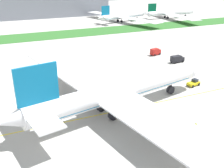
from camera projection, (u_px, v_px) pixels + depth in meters
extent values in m
plane|color=#ADAAA5|center=(126.00, 114.00, 70.32)|extent=(600.00, 600.00, 0.00)
cube|color=yellow|center=(122.00, 110.00, 72.25)|extent=(280.00, 0.36, 0.01)
cube|color=#2D6628|center=(47.00, 36.00, 159.58)|extent=(320.00, 24.00, 0.10)
cylinder|color=white|center=(120.00, 91.00, 69.45)|extent=(51.52, 15.24, 5.31)
cube|color=#0C6B9E|center=(120.00, 94.00, 69.80)|extent=(49.41, 14.42, 0.64)
sphere|color=white|center=(189.00, 71.00, 83.91)|extent=(5.04, 5.04, 5.04)
cone|color=white|center=(10.00, 121.00, 54.33)|extent=(6.61, 5.56, 4.51)
cube|color=#0C6B9E|center=(37.00, 85.00, 55.31)|extent=(9.19, 2.33, 8.49)
cube|color=white|center=(27.00, 103.00, 61.10)|extent=(7.21, 9.43, 0.37)
cube|color=white|center=(45.00, 122.00, 53.08)|extent=(7.21, 9.43, 0.37)
cube|color=white|center=(67.00, 68.00, 87.83)|extent=(20.14, 47.64, 0.42)
cube|color=white|center=(192.00, 144.00, 48.83)|extent=(20.14, 47.64, 0.42)
cylinder|color=#B7BABF|center=(87.00, 82.00, 81.39)|extent=(5.51, 3.85, 2.92)
cylinder|color=black|center=(94.00, 80.00, 82.74)|extent=(1.03, 3.09, 3.07)
cylinder|color=#B7BABF|center=(158.00, 124.00, 58.14)|extent=(5.51, 3.85, 2.92)
cylinder|color=black|center=(166.00, 121.00, 59.48)|extent=(1.03, 3.09, 3.07)
cylinder|color=black|center=(171.00, 87.00, 81.26)|extent=(0.55, 0.55, 2.06)
cylinder|color=black|center=(170.00, 90.00, 81.65)|extent=(2.69, 1.60, 2.52)
cylinder|color=black|center=(101.00, 103.00, 70.77)|extent=(0.55, 0.55, 2.06)
cylinder|color=black|center=(101.00, 107.00, 71.16)|extent=(2.69, 1.60, 2.52)
cylinder|color=black|center=(113.00, 112.00, 66.56)|extent=(0.55, 0.55, 2.06)
cylinder|color=black|center=(113.00, 115.00, 66.95)|extent=(2.69, 1.60, 2.52)
cube|color=black|center=(187.00, 69.00, 83.23)|extent=(2.60, 4.27, 0.96)
sphere|color=black|center=(45.00, 105.00, 60.82)|extent=(0.37, 0.37, 0.37)
sphere|color=black|center=(59.00, 101.00, 62.71)|extent=(0.37, 0.37, 0.37)
sphere|color=black|center=(72.00, 97.00, 64.61)|extent=(0.37, 0.37, 0.37)
sphere|color=black|center=(85.00, 94.00, 66.50)|extent=(0.37, 0.37, 0.37)
sphere|color=black|center=(97.00, 90.00, 68.39)|extent=(0.37, 0.37, 0.37)
sphere|color=black|center=(109.00, 87.00, 70.28)|extent=(0.37, 0.37, 0.37)
sphere|color=black|center=(119.00, 84.00, 72.17)|extent=(0.37, 0.37, 0.37)
sphere|color=black|center=(130.00, 82.00, 74.07)|extent=(0.37, 0.37, 0.37)
sphere|color=black|center=(139.00, 79.00, 75.96)|extent=(0.37, 0.37, 0.37)
sphere|color=black|center=(148.00, 76.00, 77.85)|extent=(0.37, 0.37, 0.37)
sphere|color=black|center=(157.00, 74.00, 79.74)|extent=(0.37, 0.37, 0.37)
sphere|color=black|center=(166.00, 72.00, 81.63)|extent=(0.37, 0.37, 0.37)
cube|color=yellow|center=(193.00, 83.00, 87.56)|extent=(4.72, 2.96, 0.85)
cube|color=black|center=(195.00, 80.00, 87.58)|extent=(1.87, 1.91, 0.90)
cylinder|color=black|center=(187.00, 86.00, 86.02)|extent=(1.79, 0.47, 0.12)
cylinder|color=black|center=(193.00, 87.00, 86.10)|extent=(0.95, 0.52, 0.90)
cylinder|color=black|center=(188.00, 84.00, 87.72)|extent=(0.95, 0.52, 0.90)
cylinder|color=black|center=(199.00, 84.00, 87.73)|extent=(0.95, 0.52, 0.90)
cylinder|color=black|center=(194.00, 82.00, 89.35)|extent=(0.95, 0.52, 0.90)
cylinder|color=black|center=(128.00, 105.00, 74.31)|extent=(0.12, 0.12, 0.79)
cylinder|color=#BFE519|center=(128.00, 103.00, 73.94)|extent=(0.09, 0.09, 0.50)
cylinder|color=black|center=(128.00, 104.00, 74.48)|extent=(0.12, 0.12, 0.79)
cylinder|color=#BFE519|center=(128.00, 102.00, 74.36)|extent=(0.09, 0.09, 0.50)
cube|color=#BFE519|center=(128.00, 102.00, 74.14)|extent=(0.42, 0.47, 0.56)
sphere|color=brown|center=(128.00, 101.00, 73.99)|extent=(0.21, 0.21, 0.21)
cylinder|color=black|center=(220.00, 155.00, 53.36)|extent=(0.13, 0.13, 0.87)
cylinder|color=orange|center=(220.00, 152.00, 53.18)|extent=(0.10, 0.10, 0.56)
cylinder|color=black|center=(221.00, 156.00, 53.24)|extent=(0.13, 0.13, 0.87)
cylinder|color=orange|center=(222.00, 153.00, 52.88)|extent=(0.10, 0.10, 0.56)
cube|color=orange|center=(221.00, 153.00, 53.02)|extent=(0.43, 0.52, 0.62)
sphere|color=tan|center=(222.00, 151.00, 52.85)|extent=(0.24, 0.24, 0.24)
cylinder|color=black|center=(196.00, 127.00, 63.23)|extent=(0.12, 0.12, 0.80)
cylinder|color=#BFE519|center=(196.00, 125.00, 62.86)|extent=(0.09, 0.09, 0.51)
cylinder|color=black|center=(195.00, 127.00, 63.40)|extent=(0.12, 0.12, 0.80)
cylinder|color=#BFE519|center=(195.00, 124.00, 63.28)|extent=(0.09, 0.09, 0.51)
cube|color=#BFE519|center=(196.00, 125.00, 63.06)|extent=(0.31, 0.46, 0.57)
sphere|color=tan|center=(196.00, 123.00, 62.90)|extent=(0.22, 0.22, 0.22)
cube|color=black|center=(176.00, 59.00, 110.24)|extent=(4.55, 2.68, 2.45)
cube|color=black|center=(181.00, 59.00, 111.61)|extent=(1.86, 2.40, 1.62)
cube|color=#263347|center=(183.00, 58.00, 111.83)|extent=(0.21, 2.01, 0.71)
cylinder|color=black|center=(179.00, 60.00, 112.90)|extent=(0.92, 0.36, 0.90)
cylinder|color=black|center=(183.00, 61.00, 110.94)|extent=(0.92, 0.36, 0.90)
cylinder|color=black|center=(172.00, 61.00, 111.22)|extent=(0.92, 0.36, 0.90)
cylinder|color=black|center=(176.00, 63.00, 109.26)|extent=(0.92, 0.36, 0.90)
cube|color=#B21E19|center=(155.00, 52.00, 120.28)|extent=(4.12, 3.01, 2.62)
cube|color=#B21E19|center=(158.00, 51.00, 121.73)|extent=(1.89, 2.41, 1.91)
cube|color=#263347|center=(159.00, 50.00, 121.95)|extent=(0.50, 1.85, 0.84)
cylinder|color=black|center=(156.00, 53.00, 122.92)|extent=(0.94, 0.49, 0.90)
cylinder|color=black|center=(160.00, 54.00, 121.27)|extent=(0.94, 0.49, 0.90)
cylinder|color=black|center=(151.00, 54.00, 121.09)|extent=(0.94, 0.49, 0.90)
cylinder|color=black|center=(155.00, 55.00, 119.44)|extent=(0.94, 0.49, 0.90)
cylinder|color=white|center=(123.00, 16.00, 203.95)|extent=(39.87, 14.91, 4.10)
cube|color=#0C6B9E|center=(123.00, 17.00, 204.22)|extent=(38.23, 14.15, 0.49)
sphere|color=white|center=(142.00, 13.00, 216.50)|extent=(3.89, 3.89, 3.89)
cone|color=white|center=(100.00, 18.00, 190.86)|extent=(5.28, 4.58, 3.48)
cube|color=#0C6B9E|center=(106.00, 10.00, 191.93)|extent=(7.09, 2.37, 6.56)
cube|color=white|center=(101.00, 17.00, 196.17)|extent=(6.05, 7.51, 0.29)
cube|color=white|center=(108.00, 18.00, 190.34)|extent=(6.05, 7.51, 0.29)
cube|color=white|center=(105.00, 14.00, 217.30)|extent=(18.39, 37.29, 0.33)
cube|color=white|center=(140.00, 20.00, 188.62)|extent=(18.39, 37.29, 0.33)
cylinder|color=#B7BABF|center=(112.00, 16.00, 212.69)|extent=(4.36, 3.23, 2.25)
cylinder|color=black|center=(114.00, 16.00, 213.84)|extent=(0.97, 2.37, 2.37)
cylinder|color=#B7BABF|center=(133.00, 20.00, 195.60)|extent=(4.36, 3.23, 2.25)
cylinder|color=black|center=(135.00, 20.00, 196.75)|extent=(0.97, 2.37, 2.37)
cylinder|color=black|center=(137.00, 18.00, 214.07)|extent=(0.43, 0.43, 1.59)
cylinder|color=black|center=(137.00, 19.00, 214.38)|extent=(2.11, 1.37, 1.95)
cylinder|color=black|center=(118.00, 20.00, 204.66)|extent=(0.43, 0.43, 1.59)
cylinder|color=black|center=(118.00, 21.00, 204.97)|extent=(2.11, 1.37, 1.95)
cylinder|color=black|center=(122.00, 20.00, 201.61)|extent=(0.43, 0.43, 1.59)
cylinder|color=black|center=(122.00, 21.00, 201.91)|extent=(2.11, 1.37, 1.95)
cylinder|color=white|center=(170.00, 13.00, 221.17)|extent=(40.92, 6.18, 3.88)
cube|color=#055938|center=(170.00, 14.00, 221.43)|extent=(39.27, 5.78, 0.47)
sphere|color=white|center=(192.00, 12.00, 228.17)|extent=(3.69, 3.69, 3.69)
cone|color=white|center=(146.00, 14.00, 213.85)|extent=(4.45, 3.53, 3.30)
cube|color=#055938|center=(152.00, 7.00, 213.66)|extent=(7.35, 0.80, 6.21)
cube|color=white|center=(149.00, 13.00, 218.46)|extent=(4.83, 6.45, 0.27)
cube|color=white|center=(153.00, 14.00, 211.75)|extent=(4.83, 6.45, 0.27)
cube|color=white|center=(156.00, 11.00, 238.23)|extent=(11.03, 37.13, 0.31)
cube|color=white|center=(182.00, 17.00, 203.16)|extent=(11.03, 37.13, 0.31)
cylinder|color=#B7BABF|center=(162.00, 13.00, 231.94)|extent=(3.80, 2.34, 2.13)
cylinder|color=black|center=(163.00, 13.00, 232.54)|extent=(0.45, 2.25, 2.24)
cylinder|color=#B7BABF|center=(177.00, 17.00, 211.14)|extent=(3.80, 2.34, 2.13)
cylinder|color=black|center=(179.00, 17.00, 211.74)|extent=(0.45, 2.25, 2.24)
cylinder|color=black|center=(185.00, 15.00, 227.25)|extent=(0.41, 0.41, 1.50)
cylinder|color=black|center=(185.00, 16.00, 227.54)|extent=(1.89, 0.93, 1.84)
cylinder|color=black|center=(165.00, 16.00, 222.90)|extent=(0.41, 0.41, 1.50)
cylinder|color=black|center=(165.00, 17.00, 223.19)|extent=(1.89, 0.93, 1.84)
cylinder|color=black|center=(168.00, 17.00, 219.38)|extent=(0.41, 0.41, 1.50)
cylinder|color=black|center=(168.00, 18.00, 219.67)|extent=(1.89, 0.93, 1.84)
cube|color=gray|center=(51.00, 6.00, 227.74)|extent=(98.20, 20.00, 18.00)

